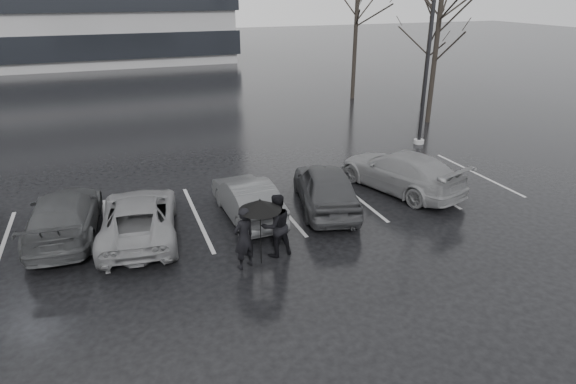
% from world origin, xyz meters
% --- Properties ---
extents(ground, '(160.00, 160.00, 0.00)m').
position_xyz_m(ground, '(0.00, 0.00, 0.00)').
color(ground, black).
rests_on(ground, ground).
extents(car_main, '(2.78, 4.68, 1.49)m').
position_xyz_m(car_main, '(2.00, 1.76, 0.75)').
color(car_main, black).
rests_on(car_main, ground).
extents(car_west_a, '(1.50, 3.96, 1.29)m').
position_xyz_m(car_west_a, '(-0.66, 1.96, 0.65)').
color(car_west_a, '#2C2C2E').
rests_on(car_west_a, ground).
extents(car_west_b, '(2.67, 4.79, 1.27)m').
position_xyz_m(car_west_b, '(-4.00, 1.81, 0.63)').
color(car_west_b, '#555558').
rests_on(car_west_b, ground).
extents(car_west_c, '(2.23, 4.75, 1.34)m').
position_xyz_m(car_west_c, '(-6.07, 2.64, 0.67)').
color(car_west_c, black).
rests_on(car_west_c, ground).
extents(car_east, '(3.39, 5.31, 1.43)m').
position_xyz_m(car_east, '(5.18, 2.24, 0.72)').
color(car_east, '#555558').
rests_on(car_east, ground).
extents(pedestrian_left, '(0.74, 0.62, 1.72)m').
position_xyz_m(pedestrian_left, '(-1.58, -0.93, 0.86)').
color(pedestrian_left, black).
rests_on(pedestrian_left, ground).
extents(pedestrian_right, '(0.96, 0.80, 1.80)m').
position_xyz_m(pedestrian_right, '(-0.58, -0.62, 0.90)').
color(pedestrian_right, black).
rests_on(pedestrian_right, ground).
extents(umbrella, '(1.12, 1.12, 1.89)m').
position_xyz_m(umbrella, '(-1.11, -0.91, 1.72)').
color(umbrella, black).
rests_on(umbrella, ground).
extents(lamp_post, '(0.48, 0.48, 8.85)m').
position_xyz_m(lamp_post, '(9.20, 6.77, 4.05)').
color(lamp_post, gray).
rests_on(lamp_post, ground).
extents(stall_stripes, '(19.72, 5.00, 0.00)m').
position_xyz_m(stall_stripes, '(-0.80, 2.50, 0.00)').
color(stall_stripes, '#A8A8AA').
rests_on(stall_stripes, ground).
extents(tree_east, '(0.26, 0.26, 8.00)m').
position_xyz_m(tree_east, '(12.00, 10.00, 4.00)').
color(tree_east, black).
rests_on(tree_east, ground).
extents(tree_ne, '(0.26, 0.26, 7.00)m').
position_xyz_m(tree_ne, '(14.50, 14.00, 3.50)').
color(tree_ne, black).
rests_on(tree_ne, ground).
extents(tree_north, '(0.26, 0.26, 8.50)m').
position_xyz_m(tree_north, '(11.00, 17.00, 4.25)').
color(tree_north, black).
rests_on(tree_north, ground).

